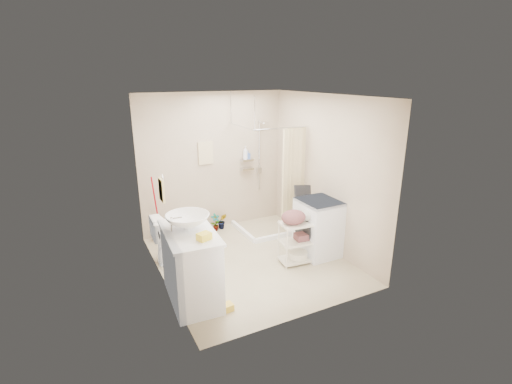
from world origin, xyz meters
The scene contains 23 objects.
floor centered at (0.00, 0.00, 0.00)m, with size 3.20×3.20×0.00m, color #C0B390.
ceiling centered at (0.00, 0.00, 2.60)m, with size 2.80×3.20×0.04m, color silver.
wall_back centered at (0.00, 1.60, 1.30)m, with size 2.80×0.04×2.60m, color #BFAC94.
wall_front centered at (0.00, -1.60, 1.30)m, with size 2.80×0.04×2.60m, color #BFAC94.
wall_left centered at (-1.40, 0.00, 1.30)m, with size 0.04×3.20×2.60m, color #BFAC94.
wall_right centered at (1.40, 0.00, 1.30)m, with size 0.04×3.20×2.60m, color #BFAC94.
vanity centered at (-1.16, -0.60, 0.49)m, with size 0.63×1.12×0.98m, color white.
sink centered at (-1.15, -0.51, 1.08)m, with size 0.57×0.57×0.20m, color white.
counter_basket centered at (-1.07, -0.93, 1.03)m, with size 0.16×0.12×0.09m, color yellow.
floor_basket centered at (-0.86, -1.06, 0.06)m, with size 0.24×0.18×0.13m, color yellow.
toilet centered at (-1.04, 0.57, 0.39)m, with size 0.44×0.76×0.78m, color white.
mop centered at (-1.20, 1.44, 0.62)m, with size 0.12×0.12×1.23m, color #A3020F, non-canonical shape.
potted_plant_a centered at (-0.07, 1.40, 0.17)m, with size 0.18×0.12×0.34m, color brown.
potted_plant_b centered at (0.08, 1.44, 0.16)m, with size 0.17×0.14×0.31m, color #98432F.
hanging_towel centered at (-0.15, 1.58, 1.50)m, with size 0.28×0.03×0.42m, color beige.
towel_ring centered at (-1.38, -0.20, 1.47)m, with size 0.04×0.22×0.34m, color #FFF19C, non-canonical shape.
tp_holder centered at (-1.36, 0.05, 0.72)m, with size 0.08×0.12×0.14m, color white, non-canonical shape.
shower centered at (0.85, 1.05, 1.05)m, with size 1.10×1.10×2.10m, color white, non-canonical shape.
shampoo_bottle_a centered at (0.64, 1.53, 1.45)m, with size 0.10×0.10×0.25m, color silver.
shampoo_bottle_b centered at (0.69, 1.52, 1.40)m, with size 0.07×0.07×0.16m, color #4061A9.
washing_machine centered at (1.14, -0.27, 0.47)m, with size 0.65×0.67×0.95m, color silver.
laundry_rack centered at (0.67, -0.37, 0.41)m, with size 0.59×0.35×0.82m, color beige, non-canonical shape.
ironing_board centered at (1.01, 0.01, 0.57)m, with size 0.32×0.10×1.15m, color black, non-canonical shape.
Camera 1 is at (-2.36, -4.86, 2.88)m, focal length 26.00 mm.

